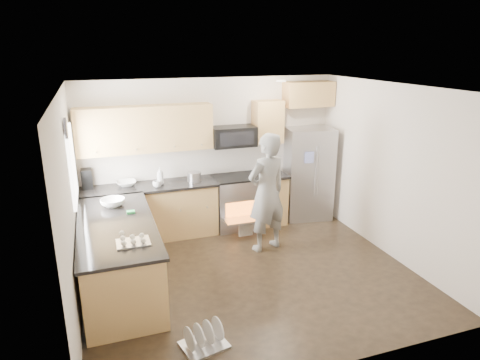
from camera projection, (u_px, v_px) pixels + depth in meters
name	position (u px, v px, depth m)	size (l,w,h in m)	color
ground	(250.00, 274.00, 6.08)	(4.50, 4.50, 0.00)	black
room_shell	(248.00, 160.00, 5.58)	(4.54, 4.04, 2.62)	beige
back_cabinet_run	(182.00, 179.00, 7.18)	(4.45, 0.64, 2.50)	#B27C47
peninsula	(119.00, 256.00, 5.62)	(0.96, 2.36, 1.03)	#B27C47
stove_range	(235.00, 190.00, 7.51)	(0.76, 0.97, 1.79)	#B7B7BC
refrigerator	(308.00, 173.00, 7.91)	(0.93, 0.78, 1.69)	#B7B7BC
person	(267.00, 193.00, 6.58)	(0.68, 0.45, 1.88)	gray
dish_rack	(204.00, 340.00, 4.59)	(0.54, 0.47, 0.29)	#B7B7BC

